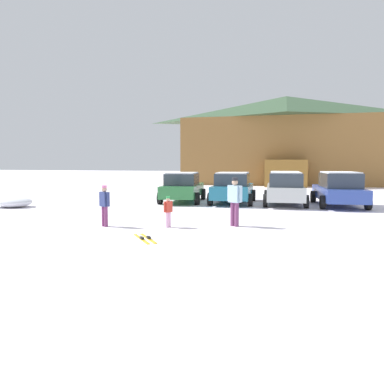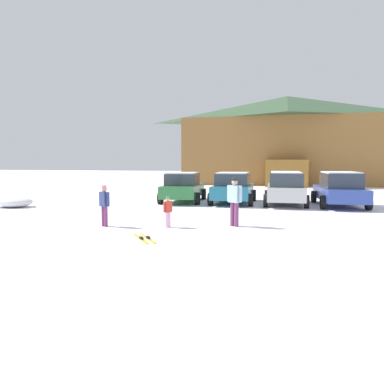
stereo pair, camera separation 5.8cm
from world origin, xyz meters
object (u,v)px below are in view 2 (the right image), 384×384
at_px(skier_teen_in_navy_coat, 104,203).
at_px(pair_of_skis, 144,238).
at_px(parked_silver_wagon, 285,187).
at_px(parked_blue_hatchback, 340,189).
at_px(parked_green_coupe, 183,187).
at_px(skier_adult_in_blue_parka, 235,199).
at_px(skier_child_in_red_jacket, 168,210).
at_px(plowed_snow_pile, 14,202).
at_px(ski_lodge, 286,140).
at_px(parked_teal_hatchback, 233,188).

xyz_separation_m(skier_teen_in_navy_coat, pair_of_skis, (2.07, -1.67, -0.77)).
xyz_separation_m(parked_silver_wagon, parked_blue_hatchback, (2.61, -0.07, -0.06)).
height_order(parked_green_coupe, parked_blue_hatchback, parked_blue_hatchback).
height_order(skier_adult_in_blue_parka, skier_child_in_red_jacket, skier_adult_in_blue_parka).
bearing_deg(plowed_snow_pile, parked_green_coupe, 30.06).
xyz_separation_m(ski_lodge, skier_adult_in_blue_parka, (-1.96, -26.80, -3.52)).
height_order(parked_blue_hatchback, pair_of_skis, parked_blue_hatchback).
relative_size(parked_green_coupe, parked_silver_wagon, 1.00).
height_order(skier_adult_in_blue_parka, skier_teen_in_navy_coat, skier_adult_in_blue_parka).
relative_size(parked_blue_hatchback, skier_adult_in_blue_parka, 2.85).
bearing_deg(parked_teal_hatchback, parked_blue_hatchback, -1.30).
height_order(skier_child_in_red_jacket, pair_of_skis, skier_child_in_red_jacket).
distance_m(parked_silver_wagon, skier_teen_in_navy_coat, 10.17).
bearing_deg(plowed_snow_pile, parked_silver_wagon, 18.00).
relative_size(parked_teal_hatchback, skier_child_in_red_jacket, 4.12).
distance_m(parked_blue_hatchback, skier_teen_in_navy_coat, 11.86).
distance_m(parked_blue_hatchback, skier_child_in_red_jacket, 10.13).
distance_m(ski_lodge, parked_blue_hatchback, 20.24).
height_order(parked_teal_hatchback, skier_teen_in_navy_coat, parked_teal_hatchback).
distance_m(ski_lodge, parked_silver_wagon, 20.02).
xyz_separation_m(parked_blue_hatchback, pair_of_skis, (-6.58, -9.78, -0.84)).
height_order(parked_silver_wagon, parked_blue_hatchback, parked_blue_hatchback).
bearing_deg(ski_lodge, skier_child_in_red_jacket, -98.48).
relative_size(skier_adult_in_blue_parka, skier_teen_in_navy_coat, 1.19).
bearing_deg(parked_silver_wagon, skier_teen_in_navy_coat, -126.43).
bearing_deg(parked_green_coupe, skier_child_in_red_jacket, -78.78).
relative_size(ski_lodge, skier_child_in_red_jacket, 19.40).
bearing_deg(parked_green_coupe, skier_teen_in_navy_coat, -93.96).
bearing_deg(parked_green_coupe, plowed_snow_pile, -149.94).
bearing_deg(parked_silver_wagon, skier_adult_in_blue_parka, -103.77).
relative_size(parked_teal_hatchback, skier_teen_in_navy_coat, 3.07).
bearing_deg(parked_teal_hatchback, skier_child_in_red_jacket, -98.62).
height_order(parked_green_coupe, skier_teen_in_navy_coat, parked_green_coupe).
height_order(parked_teal_hatchback, skier_child_in_red_jacket, parked_teal_hatchback).
bearing_deg(skier_teen_in_navy_coat, plowed_snow_pile, 149.66).
xyz_separation_m(parked_green_coupe, skier_teen_in_navy_coat, (-0.57, -8.29, -0.03)).
height_order(ski_lodge, skier_teen_in_navy_coat, ski_lodge).
relative_size(skier_adult_in_blue_parka, skier_child_in_red_jacket, 1.59).
distance_m(parked_green_coupe, skier_teen_in_navy_coat, 8.31).
xyz_separation_m(ski_lodge, skier_teen_in_navy_coat, (-6.25, -27.88, -3.67)).
relative_size(parked_green_coupe, skier_teen_in_navy_coat, 3.27).
relative_size(parked_green_coupe, parked_blue_hatchback, 0.97).
relative_size(ski_lodge, parked_silver_wagon, 4.42).
bearing_deg(parked_blue_hatchback, parked_green_coupe, 178.74).
bearing_deg(parked_blue_hatchback, pair_of_skis, -123.95).
bearing_deg(parked_blue_hatchback, parked_teal_hatchback, 178.70).
xyz_separation_m(parked_green_coupe, parked_teal_hatchback, (2.77, -0.06, 0.01)).
height_order(parked_silver_wagon, plowed_snow_pile, parked_silver_wagon).
xyz_separation_m(ski_lodge, parked_teal_hatchback, (-2.91, -19.65, -3.63)).
distance_m(parked_teal_hatchback, pair_of_skis, 10.02).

